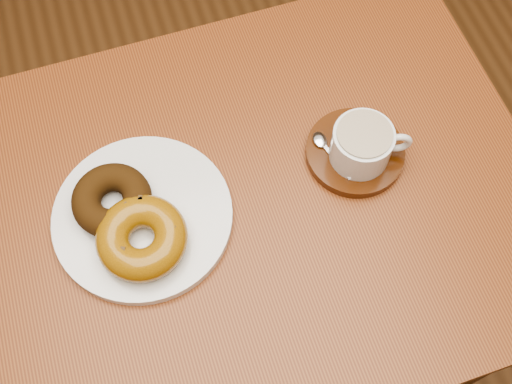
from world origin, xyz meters
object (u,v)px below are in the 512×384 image
object	(u,v)px
donut_plate	(143,217)
saucer	(355,152)
cafe_table	(244,236)
coffee_cup	(363,144)

from	to	relation	value
donut_plate	saucer	size ratio (longest dim) A/B	1.74
cafe_table	coffee_cup	world-z (taller)	coffee_cup
saucer	coffee_cup	world-z (taller)	coffee_cup
cafe_table	coffee_cup	xyz separation A→B (m)	(0.18, 0.01, 0.17)
saucer	donut_plate	bearing A→B (deg)	-178.99
saucer	coffee_cup	size ratio (longest dim) A/B	1.27
cafe_table	coffee_cup	bearing A→B (deg)	3.48
cafe_table	donut_plate	xyz separation A→B (m)	(-0.14, 0.02, 0.13)
saucer	coffee_cup	bearing A→B (deg)	-76.94
donut_plate	coffee_cup	xyz separation A→B (m)	(0.32, -0.00, 0.04)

